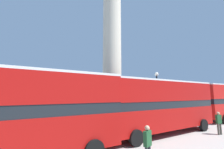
% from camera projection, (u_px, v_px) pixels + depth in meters
% --- Properties ---
extents(ground_plane, '(200.00, 200.00, 0.00)m').
position_uv_depth(ground_plane, '(112.00, 126.00, 15.15)').
color(ground_plane, '#9E9B93').
extents(monument_column, '(5.42, 5.42, 20.77)m').
position_uv_depth(monument_column, '(112.00, 52.00, 16.17)').
color(monument_column, '#BCB29E').
rests_on(monument_column, ground_plane).
extents(bus_b, '(10.78, 2.96, 4.25)m').
position_uv_depth(bus_b, '(161.00, 104.00, 12.39)').
color(bus_b, '#A80F0C').
rests_on(bus_b, ground_plane).
extents(bus_c, '(10.46, 2.90, 4.25)m').
position_uv_depth(bus_c, '(7.00, 112.00, 6.61)').
color(bus_c, '#A80F0C').
rests_on(bus_c, ground_plane).
extents(street_lamp, '(0.40, 0.40, 5.45)m').
position_uv_depth(street_lamp, '(157.00, 96.00, 15.39)').
color(street_lamp, black).
rests_on(street_lamp, ground_plane).
extents(pedestrian_near_lamp, '(0.49, 0.29, 1.76)m').
position_uv_depth(pedestrian_near_lamp, '(219.00, 122.00, 11.84)').
color(pedestrian_near_lamp, '#4C473D').
rests_on(pedestrian_near_lamp, ground_plane).
extents(pedestrian_by_plinth, '(0.49, 0.31, 1.73)m').
position_uv_depth(pedestrian_by_plinth, '(148.00, 143.00, 6.68)').
color(pedestrian_by_plinth, '#28282D').
rests_on(pedestrian_by_plinth, ground_plane).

